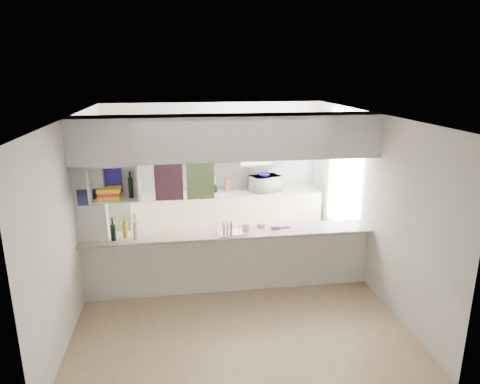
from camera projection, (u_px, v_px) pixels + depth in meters
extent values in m
plane|color=#987958|center=(230.00, 289.00, 6.46)|extent=(4.80, 4.80, 0.00)
plane|color=white|center=(229.00, 115.00, 5.74)|extent=(4.80, 4.80, 0.00)
plane|color=silver|center=(215.00, 170.00, 8.38)|extent=(4.20, 0.00, 4.20)
plane|color=silver|center=(77.00, 214.00, 5.81)|extent=(0.00, 4.80, 4.80)
plane|color=silver|center=(369.00, 201.00, 6.39)|extent=(0.00, 4.80, 4.80)
cube|color=silver|center=(230.00, 262.00, 6.34)|extent=(4.20, 0.15, 0.88)
cube|color=#ACA697|center=(230.00, 233.00, 6.21)|extent=(4.20, 0.50, 0.04)
cube|color=white|center=(229.00, 137.00, 5.83)|extent=(4.20, 0.50, 0.60)
cube|color=silver|center=(92.00, 213.00, 5.84)|extent=(0.40, 0.18, 2.60)
cube|color=#191E4C|center=(89.00, 197.00, 5.68)|extent=(0.30, 0.01, 0.22)
cube|color=white|center=(91.00, 214.00, 5.74)|extent=(0.30, 0.01, 0.24)
cube|color=#30152B|center=(169.00, 179.00, 6.09)|extent=(0.40, 0.02, 0.62)
cube|color=#197465|center=(200.00, 178.00, 6.15)|extent=(0.40, 0.02, 0.62)
cube|color=white|center=(116.00, 199.00, 5.73)|extent=(0.65, 0.35, 0.02)
cube|color=white|center=(113.00, 165.00, 5.60)|extent=(0.65, 0.35, 0.02)
cube|color=white|center=(116.00, 179.00, 5.82)|extent=(0.65, 0.02, 0.50)
cube|color=white|center=(90.00, 183.00, 5.62)|extent=(0.02, 0.35, 0.50)
cube|color=white|center=(139.00, 181.00, 5.71)|extent=(0.02, 0.35, 0.50)
cube|color=gold|center=(110.00, 197.00, 5.71)|extent=(0.30, 0.24, 0.05)
cube|color=red|center=(109.00, 193.00, 5.70)|extent=(0.28, 0.22, 0.05)
cube|color=gold|center=(109.00, 190.00, 5.68)|extent=(0.30, 0.24, 0.05)
cube|color=#170B82|center=(112.00, 180.00, 5.78)|extent=(0.26, 0.02, 0.34)
cylinder|color=black|center=(131.00, 188.00, 5.72)|extent=(0.06, 0.06, 0.28)
cube|color=beige|center=(227.00, 215.00, 8.36)|extent=(3.60, 0.60, 0.90)
cube|color=#ACA697|center=(227.00, 193.00, 8.23)|extent=(3.60, 0.63, 0.03)
cube|color=silver|center=(225.00, 173.00, 8.42)|extent=(3.60, 0.03, 0.60)
cube|color=beige|center=(215.00, 142.00, 8.06)|extent=(2.62, 0.34, 0.72)
cube|color=white|center=(255.00, 162.00, 8.21)|extent=(0.60, 0.46, 0.12)
cube|color=silver|center=(257.00, 166.00, 8.00)|extent=(0.60, 0.02, 0.05)
imported|color=white|center=(265.00, 183.00, 8.26)|extent=(0.64, 0.54, 0.30)
imported|color=#170B82|center=(264.00, 175.00, 8.18)|extent=(0.23, 0.23, 0.06)
cube|color=silver|center=(230.00, 233.00, 6.15)|extent=(0.37, 0.28, 0.01)
cylinder|color=white|center=(224.00, 227.00, 6.11)|extent=(0.02, 0.18, 0.18)
cylinder|color=white|center=(227.00, 226.00, 6.11)|extent=(0.02, 0.18, 0.18)
cylinder|color=white|center=(231.00, 226.00, 6.12)|extent=(0.02, 0.18, 0.18)
imported|color=white|center=(246.00, 228.00, 6.16)|extent=(0.14, 0.14, 0.10)
cylinder|color=black|center=(113.00, 233.00, 5.86)|extent=(0.07, 0.07, 0.23)
cylinder|color=black|center=(112.00, 221.00, 5.81)|extent=(0.03, 0.03, 0.10)
cylinder|color=olive|center=(125.00, 229.00, 5.95)|extent=(0.07, 0.07, 0.24)
cylinder|color=olive|center=(124.00, 218.00, 5.91)|extent=(0.03, 0.03, 0.10)
cylinder|color=silver|center=(136.00, 230.00, 5.90)|extent=(0.07, 0.07, 0.26)
cylinder|color=silver|center=(135.00, 218.00, 5.85)|extent=(0.03, 0.03, 0.10)
cylinder|color=silver|center=(261.00, 225.00, 6.38)|extent=(0.13, 0.13, 0.07)
cube|color=silver|center=(275.00, 227.00, 6.31)|extent=(0.13, 0.10, 0.06)
cube|color=black|center=(285.00, 227.00, 6.37)|extent=(0.14, 0.07, 0.01)
cylinder|color=black|center=(215.00, 188.00, 8.23)|extent=(0.10, 0.10, 0.13)
cube|color=brown|center=(228.00, 185.00, 8.28)|extent=(0.12, 0.10, 0.22)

